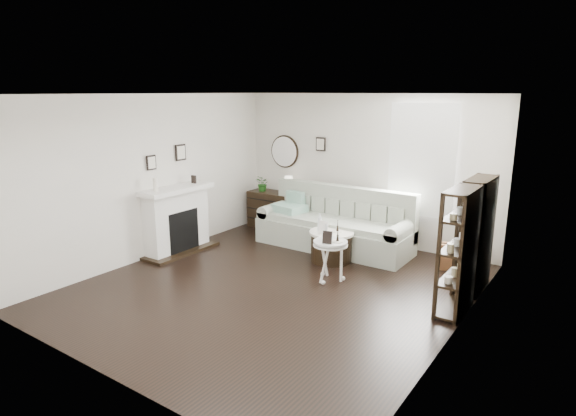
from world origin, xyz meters
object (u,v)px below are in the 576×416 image
Objects in this scene: dresser at (275,210)px; drum_table at (331,246)px; sofa at (336,228)px; pedestal_table at (330,244)px.

drum_table is at bearing -29.19° from dresser.
dresser is at bearing 166.58° from sofa.
pedestal_table is at bearing -63.78° from sofa.
pedestal_table is at bearing -61.75° from drum_table.
dresser is 2.20m from drum_table.
sofa reaches higher than pedestal_table.
sofa reaches higher than drum_table.
sofa is 0.76m from drum_table.
drum_table is 0.90m from pedestal_table.
drum_table is at bearing -66.09° from sofa.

